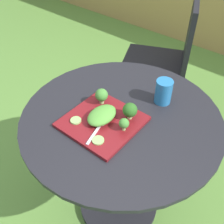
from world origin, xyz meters
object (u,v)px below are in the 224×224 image
patio_chair (169,54)px  salad_plate (102,122)px  drinking_glass (163,93)px  fork (98,128)px

patio_chair → salad_plate: 0.97m
salad_plate → drinking_glass: (0.11, 0.26, 0.04)m
salad_plate → fork: fork is taller
patio_chair → salad_plate: (0.20, -0.93, 0.19)m
patio_chair → drinking_glass: bearing=-64.3°
patio_chair → fork: patio_chair is taller
drinking_glass → salad_plate: bearing=-113.3°
patio_chair → drinking_glass: 0.77m
salad_plate → patio_chair: bearing=102.4°
patio_chair → drinking_glass: (0.32, -0.66, 0.23)m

